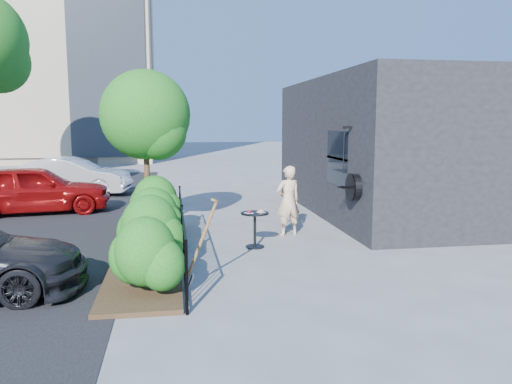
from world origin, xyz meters
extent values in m
plane|color=gray|center=(0.00, 0.00, 0.00)|extent=(120.00, 120.00, 0.00)
cube|color=black|center=(5.50, 4.50, 2.00)|extent=(6.00, 9.00, 4.00)
cube|color=black|center=(2.51, 2.40, 1.80)|extent=(0.04, 1.60, 1.40)
cube|color=black|center=(2.52, 2.40, 1.80)|extent=(0.05, 1.70, 0.06)
cylinder|color=black|center=(2.42, 0.90, 1.25)|extent=(0.18, 0.60, 0.60)
cylinder|color=black|center=(2.32, 0.90, 1.25)|extent=(0.03, 0.64, 0.64)
cube|color=black|center=(2.40, 1.40, 2.60)|extent=(0.25, 0.06, 0.06)
cylinder|color=black|center=(2.32, 1.40, 2.05)|extent=(0.02, 0.02, 1.05)
cylinder|color=black|center=(-1.50, -3.00, 0.55)|extent=(0.05, 0.05, 1.10)
cylinder|color=black|center=(-1.50, 0.00, 0.55)|extent=(0.05, 0.05, 1.10)
cylinder|color=black|center=(-1.50, 3.00, 0.55)|extent=(0.05, 0.05, 1.10)
cube|color=black|center=(-1.50, 0.00, 1.06)|extent=(0.03, 6.00, 0.03)
cube|color=black|center=(-1.50, 0.00, 0.10)|extent=(0.03, 6.00, 0.03)
cylinder|color=black|center=(-1.50, -2.90, 0.55)|extent=(0.02, 0.02, 1.04)
cylinder|color=black|center=(-1.50, -2.70, 0.55)|extent=(0.02, 0.02, 1.04)
cylinder|color=black|center=(-1.50, -2.50, 0.55)|extent=(0.02, 0.02, 1.04)
cylinder|color=black|center=(-1.50, -2.30, 0.55)|extent=(0.02, 0.02, 1.04)
cylinder|color=black|center=(-1.50, -2.10, 0.55)|extent=(0.02, 0.02, 1.04)
cylinder|color=black|center=(-1.50, -1.90, 0.55)|extent=(0.02, 0.02, 1.04)
cylinder|color=black|center=(-1.50, -1.70, 0.55)|extent=(0.02, 0.02, 1.04)
cylinder|color=black|center=(-1.50, -1.50, 0.55)|extent=(0.02, 0.02, 1.04)
cylinder|color=black|center=(-1.50, -1.30, 0.55)|extent=(0.02, 0.02, 1.04)
cylinder|color=black|center=(-1.50, -1.10, 0.55)|extent=(0.02, 0.02, 1.04)
cylinder|color=black|center=(-1.50, -0.90, 0.55)|extent=(0.02, 0.02, 1.04)
cylinder|color=black|center=(-1.50, -0.70, 0.55)|extent=(0.02, 0.02, 1.04)
cylinder|color=black|center=(-1.50, -0.50, 0.55)|extent=(0.02, 0.02, 1.04)
cylinder|color=black|center=(-1.50, -0.30, 0.55)|extent=(0.02, 0.02, 1.04)
cylinder|color=black|center=(-1.50, -0.10, 0.55)|extent=(0.02, 0.02, 1.04)
cylinder|color=black|center=(-1.50, 0.10, 0.55)|extent=(0.02, 0.02, 1.04)
cylinder|color=black|center=(-1.50, 0.30, 0.55)|extent=(0.02, 0.02, 1.04)
cylinder|color=black|center=(-1.50, 0.50, 0.55)|extent=(0.02, 0.02, 1.04)
cylinder|color=black|center=(-1.50, 0.70, 0.55)|extent=(0.02, 0.02, 1.04)
cylinder|color=black|center=(-1.50, 0.90, 0.55)|extent=(0.02, 0.02, 1.04)
cylinder|color=black|center=(-1.50, 1.10, 0.55)|extent=(0.02, 0.02, 1.04)
cylinder|color=black|center=(-1.50, 1.30, 0.55)|extent=(0.02, 0.02, 1.04)
cylinder|color=black|center=(-1.50, 1.50, 0.55)|extent=(0.02, 0.02, 1.04)
cylinder|color=black|center=(-1.50, 1.70, 0.55)|extent=(0.02, 0.02, 1.04)
cylinder|color=black|center=(-1.50, 1.90, 0.55)|extent=(0.02, 0.02, 1.04)
cylinder|color=black|center=(-1.50, 2.10, 0.55)|extent=(0.02, 0.02, 1.04)
cylinder|color=black|center=(-1.50, 2.30, 0.55)|extent=(0.02, 0.02, 1.04)
cylinder|color=black|center=(-1.50, 2.50, 0.55)|extent=(0.02, 0.02, 1.04)
cylinder|color=black|center=(-1.50, 2.70, 0.55)|extent=(0.02, 0.02, 1.04)
cylinder|color=black|center=(-1.50, 2.90, 0.55)|extent=(0.02, 0.02, 1.04)
cube|color=#382616|center=(-2.20, 0.00, 0.04)|extent=(1.30, 6.00, 0.08)
ellipsoid|color=#1E5A14|center=(-2.10, -2.20, 0.70)|extent=(1.10, 1.10, 1.24)
ellipsoid|color=#1E5A14|center=(-2.10, -0.60, 0.70)|extent=(1.10, 1.10, 1.24)
ellipsoid|color=#1E5A14|center=(-2.10, 0.90, 0.70)|extent=(1.10, 1.10, 1.24)
ellipsoid|color=#1E5A14|center=(-2.10, 2.30, 0.70)|extent=(1.10, 1.10, 1.24)
cylinder|color=#3F2B19|center=(-2.30, 2.80, 1.20)|extent=(0.14, 0.14, 2.40)
sphere|color=#1E5A14|center=(-2.30, 2.80, 2.84)|extent=(2.20, 2.20, 2.20)
sphere|color=#1E5A14|center=(-2.00, 2.60, 2.51)|extent=(1.43, 1.43, 1.43)
cylinder|color=black|center=(0.08, 0.66, 0.76)|extent=(0.62, 0.62, 0.03)
cylinder|color=black|center=(0.08, 0.66, 0.38)|extent=(0.06, 0.06, 0.74)
cylinder|color=black|center=(0.08, 0.66, 0.02)|extent=(0.41, 0.41, 0.03)
cube|color=white|center=(-0.06, 0.64, 0.78)|extent=(0.20, 0.20, 0.01)
cube|color=white|center=(0.21, 0.68, 0.78)|extent=(0.20, 0.20, 0.01)
torus|color=#4B0C18|center=(-0.06, 0.64, 0.80)|extent=(0.14, 0.14, 0.05)
torus|color=tan|center=(0.21, 0.68, 0.80)|extent=(0.14, 0.14, 0.05)
imported|color=beige|center=(1.06, 1.69, 0.85)|extent=(0.69, 0.54, 1.69)
cylinder|color=brown|center=(-1.22, -1.91, 0.82)|extent=(0.56, 0.05, 1.31)
cube|color=gray|center=(-1.42, -1.91, 0.11)|extent=(0.13, 0.20, 0.28)
cylinder|color=brown|center=(-1.01, -1.91, 1.47)|extent=(0.12, 0.11, 0.07)
imported|color=maroon|center=(-5.76, 5.82, 0.74)|extent=(4.53, 2.38, 1.47)
imported|color=#B7B7BC|center=(-5.43, 9.59, 0.71)|extent=(4.47, 2.11, 1.42)
camera|label=1|loc=(-1.65, -9.85, 2.71)|focal=35.00mm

